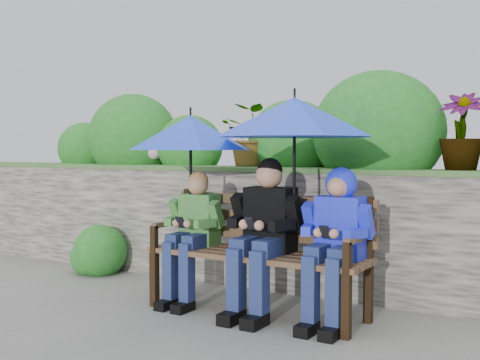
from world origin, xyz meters
The scene contains 8 objects.
ground centered at (0.00, 0.00, 0.00)m, with size 60.00×60.00×0.00m, color slate.
garden_backdrop centered at (0.01, 1.60, 0.61)m, with size 8.00×2.85×1.86m.
park_bench centered at (0.25, -0.02, 0.49)m, with size 1.64×0.48×0.86m.
boy_left centered at (-0.31, -0.09, 0.58)m, with size 0.43×0.50×1.02m.
boy_middle centered at (0.32, -0.10, 0.62)m, with size 0.52×0.60×1.12m.
boy_right centered at (0.85, -0.08, 0.64)m, with size 0.47×0.57×1.06m.
umbrella_left centered at (-0.36, -0.04, 1.31)m, with size 0.94×0.94×0.84m.
umbrella_right centered at (0.52, -0.04, 1.41)m, with size 1.12×1.12×0.92m.
Camera 1 is at (2.36, -3.81, 1.19)m, focal length 45.00 mm.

